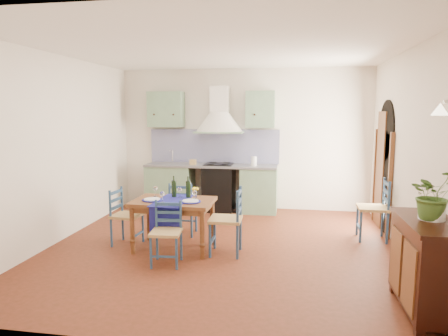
{
  "coord_description": "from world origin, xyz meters",
  "views": [
    {
      "loc": [
        0.93,
        -5.5,
        1.96
      ],
      "look_at": [
        -0.03,
        0.3,
        1.12
      ],
      "focal_mm": 32.0,
      "sensor_mm": 36.0,
      "label": 1
    }
  ],
  "objects_px": {
    "potted_plant": "(433,195)",
    "sideboard": "(427,264)",
    "dining_table": "(174,206)",
    "chair_near": "(167,232)"
  },
  "relations": [
    {
      "from": "potted_plant",
      "to": "sideboard",
      "type": "bearing_deg",
      "value": -115.74
    },
    {
      "from": "dining_table",
      "to": "chair_near",
      "type": "distance_m",
      "value": 0.6
    },
    {
      "from": "potted_plant",
      "to": "chair_near",
      "type": "bearing_deg",
      "value": 164.83
    },
    {
      "from": "chair_near",
      "to": "potted_plant",
      "type": "relative_size",
      "value": 1.68
    },
    {
      "from": "sideboard",
      "to": "chair_near",
      "type": "bearing_deg",
      "value": 163.81
    },
    {
      "from": "potted_plant",
      "to": "dining_table",
      "type": "bearing_deg",
      "value": 155.61
    },
    {
      "from": "dining_table",
      "to": "chair_near",
      "type": "xyz_separation_m",
      "value": [
        0.07,
        -0.56,
        -0.21
      ]
    },
    {
      "from": "chair_near",
      "to": "potted_plant",
      "type": "xyz_separation_m",
      "value": [
        2.89,
        -0.78,
        0.76
      ]
    },
    {
      "from": "dining_table",
      "to": "sideboard",
      "type": "xyz_separation_m",
      "value": [
        2.94,
        -1.39,
        -0.12
      ]
    },
    {
      "from": "chair_near",
      "to": "sideboard",
      "type": "bearing_deg",
      "value": -16.19
    }
  ]
}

